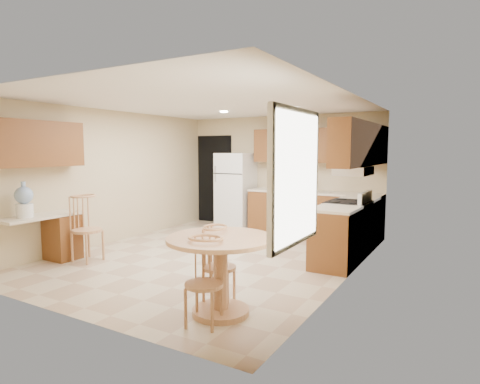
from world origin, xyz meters
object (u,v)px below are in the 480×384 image
Objects in this scene: dining_table at (220,264)px; water_crock at (24,201)px; chair_table_a at (215,259)px; chair_desk at (82,223)px; refrigerator at (236,190)px; stove at (347,228)px; chair_table_b at (199,275)px.

water_crock is (-3.40, -0.03, 0.46)m from dining_table.
chair_table_a is (-0.18, 0.17, -0.01)m from dining_table.
refrigerator is at bearing 169.23° from chair_desk.
refrigerator is 1.55× the size of stove.
stove is 1.05× the size of chair_desk.
chair_table_a is 0.58m from chair_table_b.
refrigerator is 3.15m from stove.
refrigerator is at bearing 76.35° from water_crock.
water_crock is at bearing -141.66° from stove.
dining_table is at bearing 77.05° from chair_desk.
chair_desk is at bearing -99.21° from refrigerator.
water_crock reaches higher than chair_table_a.
dining_table is 1.30× the size of chair_table_b.
chair_table_b is (-0.52, -3.46, 0.07)m from stove.
chair_desk is at bearing -114.25° from chair_table_a.
stove is 2.99m from chair_table_a.
water_crock is (-3.92, -3.10, 0.54)m from stove.
dining_table is 0.24m from chair_table_a.
dining_table is 1.10× the size of chair_desk.
chair_table_a reaches higher than dining_table.
dining_table is at bearing 0.52° from water_crock.
refrigerator is 4.45m from water_crock.
water_crock reaches higher than chair_desk.
stove is 1.23× the size of chair_table_a.
refrigerator reaches higher than chair_table_b.
chair_table_a is at bearing -62.27° from refrigerator.
water_crock is (-1.05, -4.32, 0.17)m from refrigerator.
chair_desk is 0.86m from water_crock.
refrigerator is 1.91× the size of chair_table_b.
stove is 3.50m from chair_table_b.
stove is (2.88, -1.22, -0.37)m from refrigerator.
chair_table_a is (-0.71, -2.91, 0.07)m from stove.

